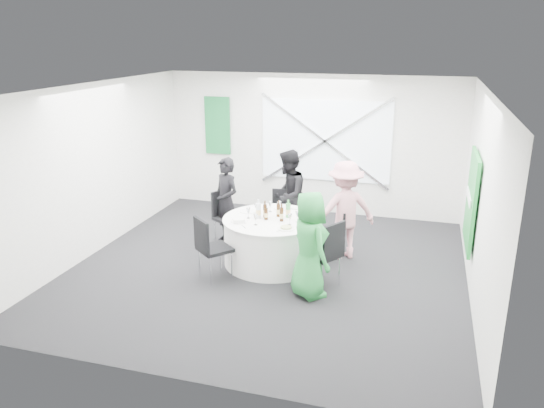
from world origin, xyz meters
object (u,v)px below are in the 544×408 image
(person_man_back, at_px, (288,195))
(person_woman_pink, at_px, (345,210))
(banquet_table, at_px, (272,241))
(chair_front_left, at_px, (209,244))
(green_water_bottle, at_px, (288,210))
(person_man_back_left, at_px, (226,201))
(person_woman_green, at_px, (310,245))
(clear_water_bottle, at_px, (258,211))
(chair_back, at_px, (282,211))
(chair_back_left, at_px, (225,213))
(chair_front_right, at_px, (327,249))
(chair_back_right, at_px, (334,231))

(person_man_back, relative_size, person_woman_pink, 1.00)
(banquet_table, xyz_separation_m, chair_front_left, (-0.72, -0.85, 0.20))
(chair_front_left, height_order, green_water_bottle, green_water_bottle)
(banquet_table, xyz_separation_m, person_man_back_left, (-1.02, 0.63, 0.38))
(banquet_table, bearing_deg, person_woman_green, -48.44)
(person_woman_green, bearing_deg, clear_water_bottle, 7.83)
(chair_back, bearing_deg, chair_back_left, -161.42)
(person_woman_green, bearing_deg, green_water_bottle, -12.45)
(chair_back, relative_size, person_woman_pink, 0.55)
(chair_back, xyz_separation_m, clear_water_bottle, (-0.07, -1.15, 0.36))
(chair_front_right, relative_size, clear_water_bottle, 3.38)
(chair_front_left, distance_m, person_woman_green, 1.53)
(chair_back, bearing_deg, clear_water_bottle, -100.83)
(chair_back_right, relative_size, green_water_bottle, 2.84)
(chair_back, bearing_deg, chair_front_right, -63.74)
(chair_front_left, height_order, person_woman_green, person_woman_green)
(person_woman_pink, xyz_separation_m, clear_water_bottle, (-1.27, -0.62, 0.07))
(chair_back, bearing_deg, banquet_table, -90.00)
(chair_back_right, xyz_separation_m, person_woman_pink, (0.14, 0.10, 0.34))
(chair_front_right, xyz_separation_m, person_woman_pink, (0.06, 1.19, 0.21))
(chair_front_right, bearing_deg, chair_back, -115.02)
(chair_front_right, xyz_separation_m, clear_water_bottle, (-1.21, 0.58, 0.28))
(person_woman_green, height_order, green_water_bottle, person_woman_green)
(banquet_table, bearing_deg, chair_back, 97.24)
(banquet_table, distance_m, chair_back_left, 1.26)
(banquet_table, relative_size, chair_front_left, 1.59)
(chair_front_right, xyz_separation_m, person_man_back_left, (-2.01, 1.24, 0.17))
(chair_front_right, distance_m, person_woman_green, 0.39)
(person_woman_pink, relative_size, person_woman_green, 1.07)
(green_water_bottle, bearing_deg, chair_front_right, -43.89)
(clear_water_bottle, bearing_deg, person_woman_green, -40.61)
(chair_back_left, xyz_separation_m, person_woman_pink, (2.11, -0.08, 0.27))
(chair_back_left, distance_m, chair_back_right, 1.98)
(chair_back, relative_size, clear_water_bottle, 2.96)
(chair_front_right, bearing_deg, chair_back_right, -144.31)
(banquet_table, height_order, chair_front_right, chair_front_right)
(banquet_table, height_order, person_woman_green, person_woman_green)
(chair_back_left, height_order, chair_front_left, chair_front_left)
(chair_back_right, relative_size, person_woman_green, 0.54)
(banquet_table, relative_size, chair_back_right, 1.90)
(banquet_table, height_order, clear_water_bottle, clear_water_bottle)
(chair_back, relative_size, chair_back_right, 1.09)
(person_man_back_left, xyz_separation_m, person_man_back, (0.98, 0.49, 0.05))
(chair_back_left, relative_size, person_man_back_left, 0.60)
(chair_back, distance_m, green_water_bottle, 1.10)
(chair_back_left, relative_size, person_man_back, 0.57)
(person_woman_pink, bearing_deg, person_man_back, -55.27)
(person_man_back, relative_size, person_woman_green, 1.07)
(green_water_bottle, bearing_deg, chair_front_left, -133.95)
(person_man_back_left, bearing_deg, chair_front_right, 0.16)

